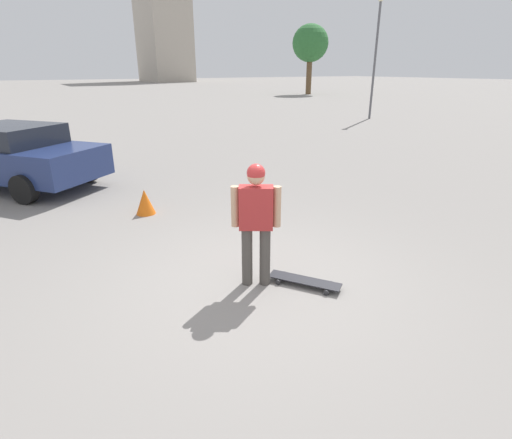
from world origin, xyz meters
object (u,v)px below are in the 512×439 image
(car_parked_near, at_px, (10,155))
(traffic_cone, at_px, (145,202))
(person, at_px, (256,216))
(skateboard, at_px, (304,281))

(car_parked_near, height_order, traffic_cone, car_parked_near)
(person, xyz_separation_m, skateboard, (-0.36, -0.50, -0.87))
(skateboard, xyz_separation_m, traffic_cone, (3.71, 0.91, 0.17))
(skateboard, xyz_separation_m, car_parked_near, (7.19, 2.92, 0.67))
(person, relative_size, skateboard, 1.78)
(car_parked_near, bearing_deg, skateboard, 163.75)
(skateboard, bearing_deg, person, 19.69)
(person, xyz_separation_m, car_parked_near, (6.82, 2.42, -0.19))
(person, xyz_separation_m, traffic_cone, (3.35, 0.41, -0.69))
(skateboard, bearing_deg, car_parked_near, -12.22)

